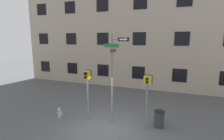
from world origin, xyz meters
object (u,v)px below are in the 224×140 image
at_px(pedestrian_signal_left, 87,82).
at_px(trash_bin, 159,119).
at_px(pedestrian_signal_right, 147,87).
at_px(street_sign_pole, 113,72).
at_px(fire_hydrant, 59,113).

distance_m(pedestrian_signal_left, trash_bin, 4.19).
bearing_deg(pedestrian_signal_right, street_sign_pole, 179.55).
relative_size(street_sign_pole, fire_hydrant, 7.95).
xyz_separation_m(street_sign_pole, trash_bin, (2.33, 0.45, -2.35)).
distance_m(street_sign_pole, fire_hydrant, 4.01).
bearing_deg(fire_hydrant, pedestrian_signal_left, 9.11).
height_order(pedestrian_signal_right, fire_hydrant, pedestrian_signal_right).
xyz_separation_m(pedestrian_signal_left, pedestrian_signal_right, (3.16, 0.16, -0.03)).
xyz_separation_m(street_sign_pole, pedestrian_signal_right, (1.75, -0.01, -0.61)).
bearing_deg(pedestrian_signal_right, pedestrian_signal_left, -177.09).
height_order(pedestrian_signal_left, trash_bin, pedestrian_signal_left).
bearing_deg(trash_bin, pedestrian_signal_left, -170.53).
relative_size(pedestrian_signal_right, trash_bin, 3.24).
height_order(street_sign_pole, pedestrian_signal_left, street_sign_pole).
height_order(pedestrian_signal_right, trash_bin, pedestrian_signal_right).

